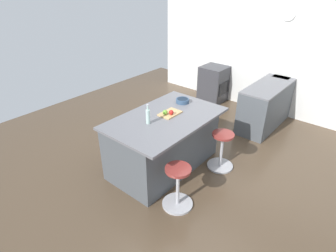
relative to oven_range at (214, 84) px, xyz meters
The scene contains 12 objects.
ground_plane 3.02m from the oven_range, 22.33° to the left, with size 8.10×8.10×0.00m, color brown.
interior_partition_left 1.56m from the oven_range, 107.12° to the left, with size 0.15×5.80×2.90m.
sink_cabinet 1.57m from the oven_range, 90.16° to the left, with size 2.44×0.60×1.20m.
oven_range is the anchor object (origin of this frame).
kitchen_island 3.07m from the oven_range, 16.32° to the left, with size 1.87×1.18×0.95m.
stool_by_window 2.87m from the oven_range, 34.70° to the left, with size 0.44×0.44×0.65m.
stool_middle 3.90m from the oven_range, 24.77° to the left, with size 0.44×0.44×0.65m.
cutting_board 3.00m from the oven_range, 17.59° to the left, with size 0.36×0.24×0.02m, color tan.
apple_red 3.05m from the oven_range, 18.33° to the left, with size 0.08×0.08×0.08m, color red.
apple_green 3.09m from the oven_range, 16.71° to the left, with size 0.08×0.08×0.08m, color #609E2D.
water_bottle 3.43m from the oven_range, 14.49° to the left, with size 0.06×0.06×0.31m.
fruit_bowl 2.52m from the oven_range, 18.35° to the left, with size 0.23×0.23×0.07m.
Camera 1 is at (3.14, 2.30, 2.93)m, focal length 29.86 mm.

